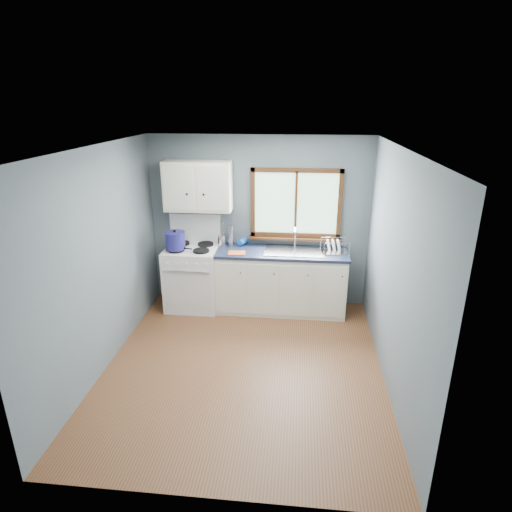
# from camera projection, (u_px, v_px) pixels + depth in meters

# --- Properties ---
(floor) EXTENTS (3.20, 3.60, 0.02)m
(floor) POSITION_uv_depth(u_px,v_px,m) (244.00, 366.00, 5.04)
(floor) COLOR brown
(floor) RESTS_ON ground
(ceiling) EXTENTS (3.20, 3.60, 0.02)m
(ceiling) POSITION_uv_depth(u_px,v_px,m) (242.00, 147.00, 4.17)
(ceiling) COLOR white
(ceiling) RESTS_ON wall_back
(wall_back) EXTENTS (3.20, 0.02, 2.50)m
(wall_back) POSITION_uv_depth(u_px,v_px,m) (259.00, 222.00, 6.30)
(wall_back) COLOR slate
(wall_back) RESTS_ON ground
(wall_front) EXTENTS (3.20, 0.02, 2.50)m
(wall_front) POSITION_uv_depth(u_px,v_px,m) (208.00, 364.00, 2.92)
(wall_front) COLOR slate
(wall_front) RESTS_ON ground
(wall_left) EXTENTS (0.02, 3.60, 2.50)m
(wall_left) POSITION_uv_depth(u_px,v_px,m) (100.00, 262.00, 4.76)
(wall_left) COLOR slate
(wall_left) RESTS_ON ground
(wall_right) EXTENTS (0.02, 3.60, 2.50)m
(wall_right) POSITION_uv_depth(u_px,v_px,m) (396.00, 273.00, 4.45)
(wall_right) COLOR slate
(wall_right) RESTS_ON ground
(gas_range) EXTENTS (0.76, 0.69, 1.36)m
(gas_range) POSITION_uv_depth(u_px,v_px,m) (193.00, 276.00, 6.33)
(gas_range) COLOR white
(gas_range) RESTS_ON floor
(base_cabinets) EXTENTS (1.85, 0.60, 0.88)m
(base_cabinets) POSITION_uv_depth(u_px,v_px,m) (281.00, 284.00, 6.25)
(base_cabinets) COLOR white
(base_cabinets) RESTS_ON floor
(countertop) EXTENTS (1.89, 0.64, 0.04)m
(countertop) POSITION_uv_depth(u_px,v_px,m) (282.00, 252.00, 6.08)
(countertop) COLOR #171F34
(countertop) RESTS_ON base_cabinets
(sink) EXTENTS (0.84, 0.46, 0.44)m
(sink) POSITION_uv_depth(u_px,v_px,m) (294.00, 256.00, 6.08)
(sink) COLOR silver
(sink) RESTS_ON countertop
(window) EXTENTS (1.36, 0.10, 1.03)m
(window) POSITION_uv_depth(u_px,v_px,m) (296.00, 209.00, 6.13)
(window) COLOR #9EC6A8
(window) RESTS_ON wall_back
(upper_cabinets) EXTENTS (0.95, 0.35, 0.70)m
(upper_cabinets) POSITION_uv_depth(u_px,v_px,m) (198.00, 186.00, 6.02)
(upper_cabinets) COLOR white
(upper_cabinets) RESTS_ON wall_back
(skillet) EXTENTS (0.36, 0.28, 0.05)m
(skillet) POSITION_uv_depth(u_px,v_px,m) (178.00, 247.00, 6.04)
(skillet) COLOR black
(skillet) RESTS_ON gas_range
(stockpot) EXTENTS (0.33, 0.33, 0.28)m
(stockpot) POSITION_uv_depth(u_px,v_px,m) (175.00, 240.00, 6.01)
(stockpot) COLOR navy
(stockpot) RESTS_ON gas_range
(utensil_crock) EXTENTS (0.13, 0.13, 0.40)m
(utensil_crock) POSITION_uv_depth(u_px,v_px,m) (222.00, 240.00, 6.29)
(utensil_crock) COLOR silver
(utensil_crock) RESTS_ON countertop
(thermos) EXTENTS (0.09, 0.09, 0.31)m
(thermos) POSITION_uv_depth(u_px,v_px,m) (231.00, 236.00, 6.25)
(thermos) COLOR silver
(thermos) RESTS_ON countertop
(soap_bottle) EXTENTS (0.14, 0.14, 0.27)m
(soap_bottle) POSITION_uv_depth(u_px,v_px,m) (239.00, 238.00, 6.23)
(soap_bottle) COLOR #0D53B4
(soap_bottle) RESTS_ON countertop
(dish_towel) EXTENTS (0.25, 0.19, 0.02)m
(dish_towel) POSITION_uv_depth(u_px,v_px,m) (237.00, 253.00, 5.97)
(dish_towel) COLOR orange
(dish_towel) RESTS_ON countertop
(dish_rack) EXTENTS (0.41, 0.33, 0.19)m
(dish_rack) POSITION_uv_depth(u_px,v_px,m) (334.00, 249.00, 6.02)
(dish_rack) COLOR silver
(dish_rack) RESTS_ON countertop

